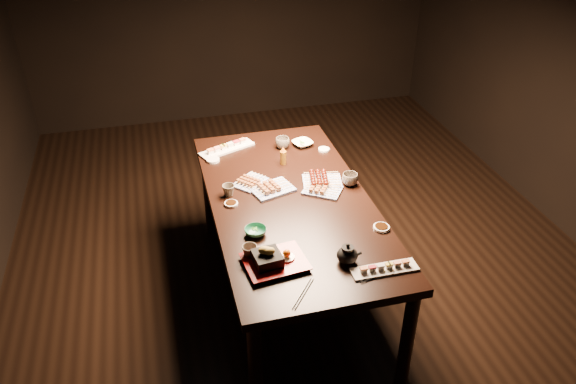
% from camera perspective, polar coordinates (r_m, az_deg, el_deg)
% --- Properties ---
extents(ground, '(5.00, 5.00, 0.00)m').
position_cam_1_polar(ground, '(4.00, 1.22, -6.52)').
color(ground, black).
rests_on(ground, ground).
extents(dining_table, '(0.92, 1.81, 0.75)m').
position_cam_1_polar(dining_table, '(3.44, 0.21, -5.99)').
color(dining_table, black).
rests_on(dining_table, ground).
extents(sushi_platter_near, '(0.33, 0.09, 0.04)m').
position_cam_1_polar(sushi_platter_near, '(2.75, 9.80, -7.52)').
color(sushi_platter_near, white).
rests_on(sushi_platter_near, dining_table).
extents(sushi_platter_far, '(0.39, 0.24, 0.05)m').
position_cam_1_polar(sushi_platter_far, '(3.76, -6.24, 4.60)').
color(sushi_platter_far, white).
rests_on(sushi_platter_far, dining_table).
extents(yakitori_plate_center, '(0.28, 0.24, 0.06)m').
position_cam_1_polar(yakitori_plate_center, '(3.29, -1.64, 0.62)').
color(yakitori_plate_center, '#828EB6').
rests_on(yakitori_plate_center, dining_table).
extents(yakitori_plate_right, '(0.26, 0.25, 0.05)m').
position_cam_1_polar(yakitori_plate_right, '(3.29, 3.53, 0.46)').
color(yakitori_plate_right, '#828EB6').
rests_on(yakitori_plate_right, dining_table).
extents(yakitori_plate_left, '(0.24, 0.24, 0.05)m').
position_cam_1_polar(yakitori_plate_left, '(3.37, -3.86, 1.24)').
color(yakitori_plate_left, '#828EB6').
rests_on(yakitori_plate_left, dining_table).
extents(tsukune_plate, '(0.26, 0.21, 0.06)m').
position_cam_1_polar(tsukune_plate, '(3.37, 3.49, 1.37)').
color(tsukune_plate, '#828EB6').
rests_on(tsukune_plate, dining_table).
extents(edamame_bowl_green, '(0.12, 0.12, 0.04)m').
position_cam_1_polar(edamame_bowl_green, '(2.94, -3.31, -4.01)').
color(edamame_bowl_green, '#277958').
rests_on(edamame_bowl_green, dining_table).
extents(edamame_bowl_cream, '(0.16, 0.16, 0.03)m').
position_cam_1_polar(edamame_bowl_cream, '(3.79, 1.48, 4.96)').
color(edamame_bowl_cream, '#F3EAC7').
rests_on(edamame_bowl_cream, dining_table).
extents(tempura_tray, '(0.32, 0.27, 0.11)m').
position_cam_1_polar(tempura_tray, '(2.72, -1.32, -6.49)').
color(tempura_tray, black).
rests_on(tempura_tray, dining_table).
extents(teacup_near_left, '(0.09, 0.09, 0.07)m').
position_cam_1_polar(teacup_near_left, '(2.78, -3.91, -6.09)').
color(teacup_near_left, brown).
rests_on(teacup_near_left, dining_table).
extents(teacup_mid_right, '(0.12, 0.12, 0.08)m').
position_cam_1_polar(teacup_mid_right, '(3.36, 6.32, 1.29)').
color(teacup_mid_right, brown).
rests_on(teacup_mid_right, dining_table).
extents(teacup_far_left, '(0.08, 0.08, 0.07)m').
position_cam_1_polar(teacup_far_left, '(3.26, -6.06, 0.16)').
color(teacup_far_left, brown).
rests_on(teacup_far_left, dining_table).
extents(teacup_far_right, '(0.10, 0.10, 0.07)m').
position_cam_1_polar(teacup_far_right, '(3.75, -0.57, 5.01)').
color(teacup_far_right, brown).
rests_on(teacup_far_right, dining_table).
extents(teapot, '(0.15, 0.15, 0.10)m').
position_cam_1_polar(teapot, '(2.76, 6.05, -6.19)').
color(teapot, black).
rests_on(teapot, dining_table).
extents(condiment_bottle, '(0.05, 0.05, 0.12)m').
position_cam_1_polar(condiment_bottle, '(3.55, -0.49, 3.74)').
color(condiment_bottle, brown).
rests_on(condiment_bottle, dining_table).
extents(sauce_dish_west, '(0.08, 0.08, 0.01)m').
position_cam_1_polar(sauce_dish_west, '(3.19, -5.79, -1.19)').
color(sauce_dish_west, white).
rests_on(sauce_dish_west, dining_table).
extents(sauce_dish_east, '(0.09, 0.09, 0.01)m').
position_cam_1_polar(sauce_dish_east, '(3.74, 3.66, 4.33)').
color(sauce_dish_east, white).
rests_on(sauce_dish_east, dining_table).
extents(sauce_dish_se, '(0.09, 0.09, 0.02)m').
position_cam_1_polar(sauce_dish_se, '(3.02, 9.46, -3.59)').
color(sauce_dish_se, white).
rests_on(sauce_dish_se, dining_table).
extents(sauce_dish_nw, '(0.11, 0.11, 0.02)m').
position_cam_1_polar(sauce_dish_nw, '(3.64, -7.64, 3.25)').
color(sauce_dish_nw, white).
rests_on(sauce_dish_nw, dining_table).
extents(chopsticks_near, '(0.15, 0.19, 0.01)m').
position_cam_1_polar(chopsticks_near, '(2.60, 1.55, -10.21)').
color(chopsticks_near, black).
rests_on(chopsticks_near, dining_table).
extents(chopsticks_se, '(0.20, 0.06, 0.01)m').
position_cam_1_polar(chopsticks_se, '(2.72, 9.13, -8.41)').
color(chopsticks_se, black).
rests_on(chopsticks_se, dining_table).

